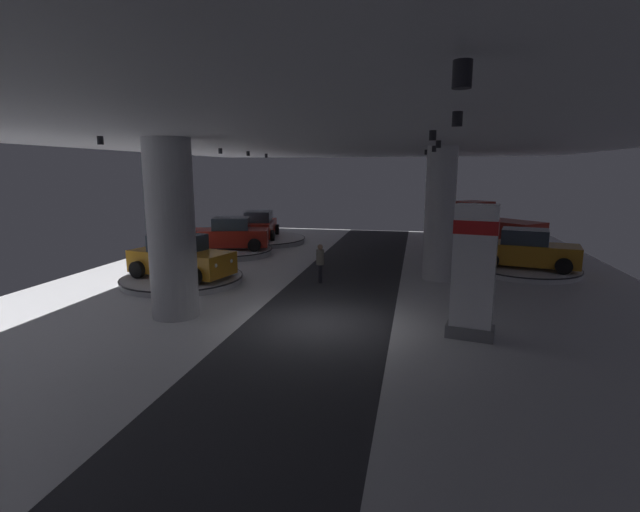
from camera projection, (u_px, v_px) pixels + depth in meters
The scene contains 16 objects.
ground at pixel (318, 324), 13.80m from camera, with size 24.00×44.00×0.06m.
ceiling_with_spotlights at pixel (318, 134), 12.77m from camera, with size 24.00×44.00×0.39m.
column_left at pixel (171, 230), 14.03m from camera, with size 1.43×1.43×5.50m.
column_right at pixel (440, 214), 18.89m from camera, with size 1.22×1.22×5.50m.
brand_sign_pylon at pixel (474, 270), 12.29m from camera, with size 1.37×0.88×3.68m.
display_platform_far_left at pixel (230, 251), 24.99m from camera, with size 4.64×4.64×0.33m.
display_car_far_left at pixel (230, 235), 24.82m from camera, with size 4.53×3.09×1.71m.
display_platform_far_right at pixel (526, 269), 20.57m from camera, with size 4.56×4.56×0.27m.
display_car_far_right at pixel (527, 250), 20.42m from camera, with size 4.49×2.94×1.71m.
display_platform_deep_left at pixel (260, 240), 29.29m from camera, with size 5.84×5.84×0.29m.
display_car_deep_left at pixel (259, 226), 29.09m from camera, with size 2.88×4.48×1.71m.
display_platform_mid_left at pixel (183, 279), 18.76m from camera, with size 4.89×4.89×0.27m.
display_car_mid_left at pixel (181, 258), 18.61m from camera, with size 4.49×2.94×1.71m.
display_platform_deep_right at pixel (494, 245), 26.95m from camera, with size 5.68×5.68×0.36m.
pickup_truck_deep_right at pixel (491, 226), 27.02m from camera, with size 5.15×5.30×2.30m.
visitor_walking_near at pixel (320, 261), 18.64m from camera, with size 0.32×0.32×1.59m.
Camera 1 is at (2.81, -12.88, 4.56)m, focal length 25.71 mm.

